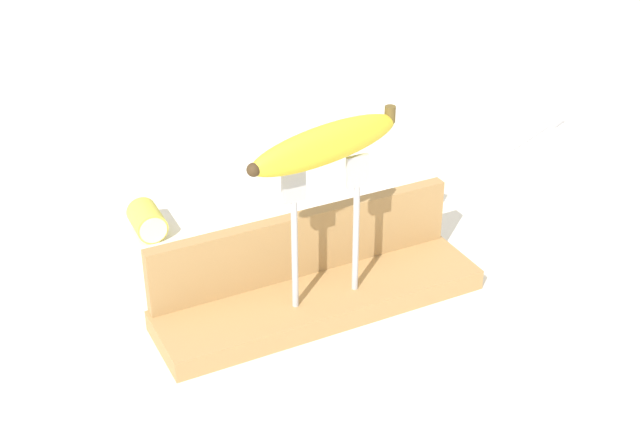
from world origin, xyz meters
name	(u,v)px	position (x,y,z in m)	size (l,w,h in m)	color
ground_plane	(320,308)	(0.00, 0.00, 0.00)	(3.00, 3.00, 0.00)	white
wooden_board	(320,300)	(0.00, 0.00, 0.01)	(0.38, 0.10, 0.02)	#A87F4C
board_backstop	(303,243)	(0.00, 0.04, 0.06)	(0.37, 0.02, 0.08)	#A87F4C
fork_stand_center	(326,219)	(0.00, -0.01, 0.13)	(0.10, 0.01, 0.17)	#B2B2B7
banana_raised_center	(326,144)	(0.00, -0.01, 0.21)	(0.19, 0.08, 0.04)	yellow
fork_fallen_near	(541,129)	(0.54, 0.28, 0.00)	(0.16, 0.08, 0.01)	#B2B2B7
banana_chunk_far	(147,221)	(-0.12, 0.25, 0.02)	(0.04, 0.06, 0.04)	#DBD147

